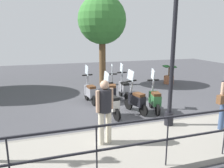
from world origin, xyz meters
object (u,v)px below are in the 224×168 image
potted_palm (169,76)px  scooter_far_2 (90,91)px  pedestrian_distant (105,107)px  tree_distant (102,20)px  lamp_post_near (173,59)px  scooter_near_2 (111,103)px  scooter_near_0 (155,99)px  scooter_near_1 (136,100)px  scooter_far_0 (124,88)px  scooter_far_1 (112,90)px

potted_palm → scooter_far_2: 5.56m
pedestrian_distant → tree_distant: 7.56m
lamp_post_near → scooter_near_2: bearing=41.5°
scooter_near_0 → scooter_near_1: size_ratio=1.00×
scooter_near_0 → scooter_near_2: 1.68m
scooter_near_0 → lamp_post_near: bearing=178.6°
scooter_far_0 → scooter_far_2: (-0.15, 1.54, 0.00)m
lamp_post_near → scooter_far_1: size_ratio=2.88×
tree_distant → scooter_far_1: size_ratio=3.16×
potted_palm → scooter_far_0: size_ratio=0.69×
lamp_post_near → pedestrian_distant: (-0.50, 2.11, -1.04)m
potted_palm → scooter_near_1: bearing=135.8°
lamp_post_near → scooter_far_2: bearing=27.2°
tree_distant → scooter_near_0: 5.79m
scooter_near_2 → scooter_far_1: bearing=-29.9°
scooter_far_0 → scooter_far_2: 1.55m
scooter_near_0 → scooter_near_2: size_ratio=1.00×
potted_palm → scooter_near_2: 6.20m
pedestrian_distant → potted_palm: pedestrian_distant is taller
scooter_near_1 → scooter_far_1: (1.57, 0.40, 0.00)m
potted_palm → scooter_near_0: scooter_near_0 is taller
potted_palm → scooter_near_2: bearing=130.1°
pedestrian_distant → tree_distant: bearing=146.2°
scooter_far_1 → scooter_far_2: (0.09, 0.94, 0.00)m
lamp_post_near → scooter_near_0: size_ratio=2.88×
lamp_post_near → tree_distant: bearing=2.7°
scooter_near_0 → scooter_near_1: 0.70m
lamp_post_near → scooter_far_2: (3.29, 1.69, -1.64)m
scooter_near_2 → scooter_far_0: size_ratio=1.00×
scooter_near_1 → scooter_far_2: 2.13m
scooter_far_1 → scooter_far_2: size_ratio=1.00×
pedestrian_distant → scooter_far_1: pedestrian_distant is taller
tree_distant → scooter_near_1: 5.67m
lamp_post_near → scooter_near_0: bearing=-12.8°
lamp_post_near → pedestrian_distant: bearing=103.4°
scooter_near_1 → potted_palm: bearing=-61.2°
potted_palm → scooter_near_0: 5.01m
lamp_post_near → scooter_far_0: size_ratio=2.88×
pedestrian_distant → potted_palm: size_ratio=1.50×
lamp_post_near → potted_palm: 6.68m
scooter_near_2 → lamp_post_near: bearing=-149.4°
scooter_near_1 → scooter_far_0: (1.80, -0.20, 0.00)m
tree_distant → scooter_near_0: size_ratio=3.16×
scooter_near_2 → scooter_far_2: size_ratio=1.00×
pedestrian_distant → scooter_far_1: (3.70, -1.37, -0.60)m
scooter_far_0 → scooter_near_2: bearing=150.3°
scooter_near_0 → scooter_far_2: same height
scooter_far_0 → scooter_near_0: bearing=-163.7°
lamp_post_near → scooter_far_2: lamp_post_near is taller
scooter_near_1 → scooter_far_1: 1.62m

